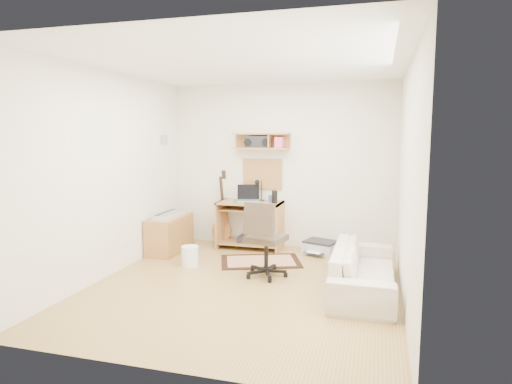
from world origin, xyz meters
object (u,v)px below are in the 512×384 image
(desk, at_px, (250,225))
(sofa, at_px, (364,262))
(task_chair, at_px, (266,239))
(cabinet, at_px, (170,234))
(printer, at_px, (321,248))

(desk, height_order, sofa, desk)
(task_chair, relative_size, cabinet, 1.10)
(desk, relative_size, printer, 2.06)
(task_chair, relative_size, sofa, 0.56)
(cabinet, distance_m, printer, 2.34)
(cabinet, relative_size, printer, 1.86)
(desk, height_order, printer, desk)
(desk, xyz_separation_m, sofa, (1.81, -1.50, -0.03))
(printer, bearing_deg, cabinet, -148.27)
(sofa, bearing_deg, cabinet, 71.83)
(task_chair, bearing_deg, printer, 79.14)
(desk, bearing_deg, sofa, -39.66)
(sofa, bearing_deg, task_chair, 80.69)
(sofa, bearing_deg, printer, 24.64)
(task_chair, height_order, printer, task_chair)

